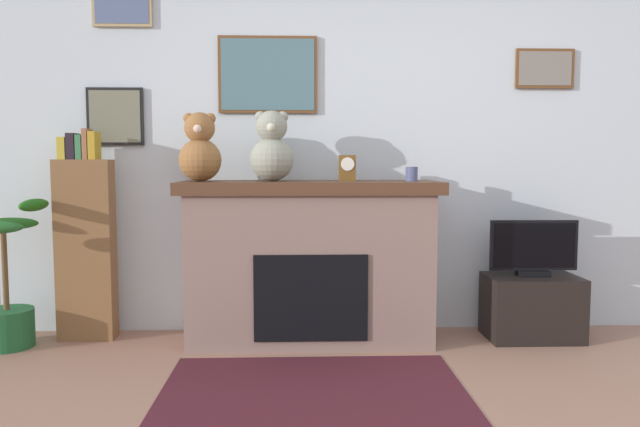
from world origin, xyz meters
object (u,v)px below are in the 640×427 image
Objects in this scene: potted_plant at (6,295)px; mantel_clock at (347,168)px; bookshelf at (85,243)px; teddy_bear_cream at (200,150)px; tv_stand at (532,307)px; fireplace at (310,261)px; teddy_bear_grey at (272,150)px; television at (534,249)px; candle_jar at (412,174)px.

mantel_clock is (2.23, 0.07, 0.82)m from potted_plant.
bookshelf is 0.58m from potted_plant.
mantel_clock is at bearing -0.04° from teddy_bear_cream.
mantel_clock is at bearing -3.54° from bookshelf.
bookshelf is at bearing 172.27° from teddy_bear_cream.
tv_stand is at bearing 1.34° from potted_plant.
fireplace is at bearing 175.60° from mantel_clock.
television is at bearing 0.23° from teddy_bear_grey.
tv_stand is 1.37× the size of teddy_bear_cream.
potted_plant is 10.15× the size of candle_jar.
teddy_bear_cream reaches higher than fireplace.
teddy_bear_grey reaches higher than tv_stand.
candle_jar is (2.20, -0.11, 0.47)m from bookshelf.
teddy_bear_grey is at bearing 2.43° from potted_plant.
teddy_bear_grey is (0.47, -0.00, 0.01)m from teddy_bear_cream.
teddy_bear_cream is 0.47m from teddy_bear_grey.
potted_plant is 2.38m from mantel_clock.
fireplace reaches higher than potted_plant.
fireplace reaches higher than tv_stand.
teddy_bear_cream is 0.97× the size of teddy_bear_grey.
teddy_bear_cream is (0.80, -0.11, 0.63)m from bookshelf.
bookshelf is 1.84m from mantel_clock.
potted_plant is (-0.46, -0.18, -0.31)m from bookshelf.
teddy_bear_grey is at bearing -179.72° from tv_stand.
tv_stand is (3.04, -0.10, -0.44)m from bookshelf.
tv_stand is at bearing 0.54° from candle_jar.
tv_stand is (1.52, -0.01, -0.33)m from fireplace.
tv_stand is at bearing 0.41° from mantel_clock.
tv_stand is at bearing 0.28° from teddy_bear_grey.
fireplace is 0.67m from mantel_clock.
fireplace is 1.56m from tv_stand.
potted_plant is 5.65× the size of mantel_clock.
teddy_bear_cream is at bearing 3.34° from potted_plant.
fireplace is 2.78× the size of tv_stand.
fireplace is 1.20× the size of bookshelf.
mantel_clock reaches higher than television.
potted_plant is at bearing -177.57° from teddy_bear_grey.
teddy_bear_cream is at bearing -178.55° from fireplace.
teddy_bear_grey is (-1.77, -0.01, 1.07)m from tv_stand.
teddy_bear_cream reaches higher than bookshelf.
bookshelf reaches higher than mantel_clock.
teddy_bear_cream is (-0.72, -0.02, 0.74)m from fireplace.
mantel_clock is 0.38× the size of teddy_bear_cream.
bookshelf reaches higher than tv_stand.
television reaches higher than tv_stand.
candle_jar reaches higher than tv_stand.
potted_plant is at bearing -178.13° from mantel_clock.
fireplace is 1.52m from television.
potted_plant is 1.63× the size of television.
potted_plant reaches higher than television.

